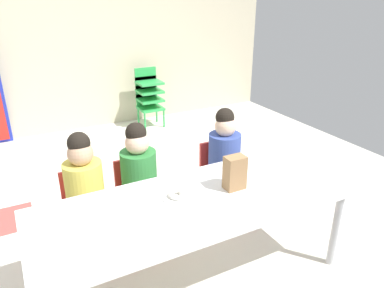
{
  "coord_description": "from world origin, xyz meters",
  "views": [
    {
      "loc": [
        -0.72,
        -2.53,
        1.76
      ],
      "look_at": [
        0.3,
        -0.6,
        0.85
      ],
      "focal_mm": 34.14,
      "sensor_mm": 36.0,
      "label": 1
    }
  ],
  "objects_px": {
    "seated_child_middle_seat": "(138,171)",
    "paper_plate_near_edge": "(176,197)",
    "craft_table": "(196,206)",
    "paper_bag_brown": "(235,173)",
    "seated_child_near_camera": "(84,183)",
    "donut_powdered_on_plate": "(176,195)",
    "seated_child_far_right": "(224,152)",
    "kid_chair_green_stack": "(149,94)"
  },
  "relations": [
    {
      "from": "seated_child_middle_seat",
      "to": "paper_bag_brown",
      "type": "bearing_deg",
      "value": -54.33
    },
    {
      "from": "seated_child_middle_seat",
      "to": "donut_powdered_on_plate",
      "type": "distance_m",
      "value": 0.54
    },
    {
      "from": "seated_child_near_camera",
      "to": "seated_child_middle_seat",
      "type": "distance_m",
      "value": 0.39
    },
    {
      "from": "seated_child_near_camera",
      "to": "seated_child_middle_seat",
      "type": "bearing_deg",
      "value": 0.0
    },
    {
      "from": "seated_child_far_right",
      "to": "kid_chair_green_stack",
      "type": "relative_size",
      "value": 1.15
    },
    {
      "from": "craft_table",
      "to": "paper_bag_brown",
      "type": "bearing_deg",
      "value": 1.54
    },
    {
      "from": "paper_plate_near_edge",
      "to": "seated_child_far_right",
      "type": "bearing_deg",
      "value": 38.06
    },
    {
      "from": "seated_child_near_camera",
      "to": "seated_child_middle_seat",
      "type": "height_order",
      "value": "same"
    },
    {
      "from": "paper_plate_near_edge",
      "to": "craft_table",
      "type": "bearing_deg",
      "value": -37.4
    },
    {
      "from": "seated_child_middle_seat",
      "to": "kid_chair_green_stack",
      "type": "bearing_deg",
      "value": 66.84
    },
    {
      "from": "seated_child_middle_seat",
      "to": "paper_plate_near_edge",
      "type": "height_order",
      "value": "seated_child_middle_seat"
    },
    {
      "from": "craft_table",
      "to": "donut_powdered_on_plate",
      "type": "distance_m",
      "value": 0.14
    },
    {
      "from": "seated_child_far_right",
      "to": "craft_table",
      "type": "bearing_deg",
      "value": -134.12
    },
    {
      "from": "paper_bag_brown",
      "to": "seated_child_middle_seat",
      "type": "bearing_deg",
      "value": 125.67
    },
    {
      "from": "seated_child_near_camera",
      "to": "paper_plate_near_edge",
      "type": "xyz_separation_m",
      "value": [
        0.44,
        -0.53,
        0.05
      ]
    },
    {
      "from": "seated_child_near_camera",
      "to": "kid_chair_green_stack",
      "type": "relative_size",
      "value": 1.15
    },
    {
      "from": "seated_child_far_right",
      "to": "kid_chair_green_stack",
      "type": "height_order",
      "value": "seated_child_far_right"
    },
    {
      "from": "seated_child_far_right",
      "to": "seated_child_near_camera",
      "type": "bearing_deg",
      "value": 180.0
    },
    {
      "from": "seated_child_middle_seat",
      "to": "kid_chair_green_stack",
      "type": "xyz_separation_m",
      "value": [
        1.0,
        2.33,
        -0.1
      ]
    },
    {
      "from": "seated_child_far_right",
      "to": "kid_chair_green_stack",
      "type": "bearing_deg",
      "value": 83.57
    },
    {
      "from": "seated_child_middle_seat",
      "to": "donut_powdered_on_plate",
      "type": "relative_size",
      "value": 8.72
    },
    {
      "from": "craft_table",
      "to": "seated_child_far_right",
      "type": "relative_size",
      "value": 2.13
    },
    {
      "from": "paper_plate_near_edge",
      "to": "donut_powdered_on_plate",
      "type": "xyz_separation_m",
      "value": [
        0.0,
        0.0,
        0.02
      ]
    },
    {
      "from": "craft_table",
      "to": "donut_powdered_on_plate",
      "type": "height_order",
      "value": "donut_powdered_on_plate"
    },
    {
      "from": "seated_child_far_right",
      "to": "paper_plate_near_edge",
      "type": "height_order",
      "value": "seated_child_far_right"
    },
    {
      "from": "craft_table",
      "to": "kid_chair_green_stack",
      "type": "relative_size",
      "value": 2.45
    },
    {
      "from": "craft_table",
      "to": "seated_child_middle_seat",
      "type": "distance_m",
      "value": 0.62
    },
    {
      "from": "donut_powdered_on_plate",
      "to": "paper_plate_near_edge",
      "type": "bearing_deg",
      "value": 0.0
    },
    {
      "from": "craft_table",
      "to": "paper_bag_brown",
      "type": "height_order",
      "value": "paper_bag_brown"
    },
    {
      "from": "seated_child_middle_seat",
      "to": "donut_powdered_on_plate",
      "type": "height_order",
      "value": "seated_child_middle_seat"
    },
    {
      "from": "paper_bag_brown",
      "to": "paper_plate_near_edge",
      "type": "height_order",
      "value": "paper_bag_brown"
    },
    {
      "from": "seated_child_middle_seat",
      "to": "seated_child_far_right",
      "type": "relative_size",
      "value": 1.0
    },
    {
      "from": "seated_child_far_right",
      "to": "kid_chair_green_stack",
      "type": "xyz_separation_m",
      "value": [
        0.26,
        2.33,
        -0.1
      ]
    },
    {
      "from": "craft_table",
      "to": "kid_chair_green_stack",
      "type": "height_order",
      "value": "kid_chair_green_stack"
    },
    {
      "from": "craft_table",
      "to": "paper_bag_brown",
      "type": "xyz_separation_m",
      "value": [
        0.28,
        0.01,
        0.16
      ]
    },
    {
      "from": "craft_table",
      "to": "seated_child_middle_seat",
      "type": "xyz_separation_m",
      "value": [
        -0.15,
        0.61,
        0.0
      ]
    },
    {
      "from": "craft_table",
      "to": "seated_child_middle_seat",
      "type": "height_order",
      "value": "seated_child_middle_seat"
    },
    {
      "from": "seated_child_near_camera",
      "to": "paper_plate_near_edge",
      "type": "bearing_deg",
      "value": -50.23
    },
    {
      "from": "craft_table",
      "to": "kid_chair_green_stack",
      "type": "xyz_separation_m",
      "value": [
        0.85,
        2.94,
        -0.1
      ]
    },
    {
      "from": "seated_child_near_camera",
      "to": "donut_powdered_on_plate",
      "type": "height_order",
      "value": "seated_child_near_camera"
    },
    {
      "from": "craft_table",
      "to": "kid_chair_green_stack",
      "type": "distance_m",
      "value": 3.06
    },
    {
      "from": "seated_child_near_camera",
      "to": "paper_bag_brown",
      "type": "bearing_deg",
      "value": -36.08
    }
  ]
}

